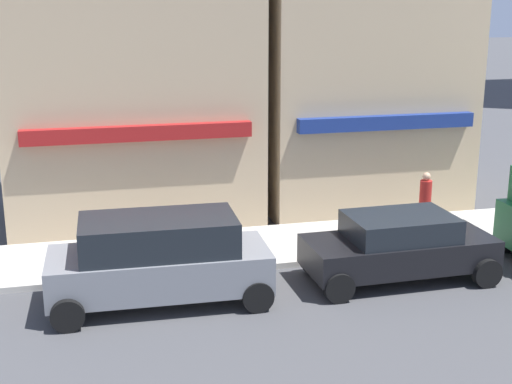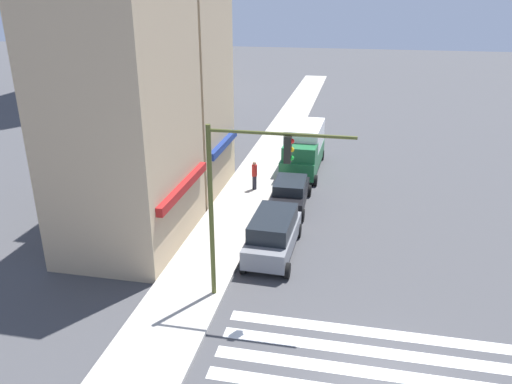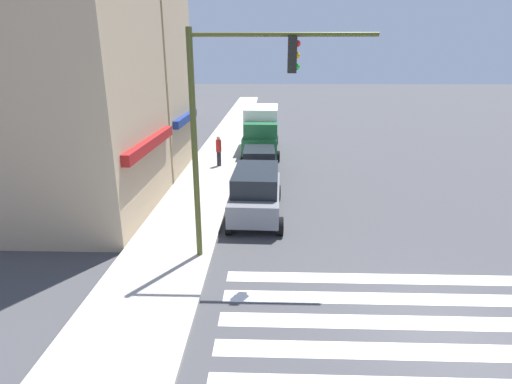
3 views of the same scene
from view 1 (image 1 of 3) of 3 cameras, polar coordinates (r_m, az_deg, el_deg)
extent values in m
cube|color=tan|center=(21.28, -10.28, 13.31)|extent=(7.08, 5.00, 11.56)
cube|color=maroon|center=(18.94, -9.36, 4.66)|extent=(6.01, 0.30, 0.40)
cube|color=navy|center=(20.66, 10.44, 5.49)|extent=(5.28, 0.30, 0.40)
cube|color=slate|center=(15.55, -7.72, -6.19)|extent=(4.75, 2.04, 0.85)
cube|color=black|center=(15.28, -7.82, -3.40)|extent=(3.34, 1.84, 0.75)
cylinder|color=black|center=(16.54, -14.77, -6.82)|extent=(0.68, 0.22, 0.68)
cylinder|color=black|center=(14.79, -14.84, -9.54)|extent=(0.68, 0.22, 0.68)
cylinder|color=black|center=(16.86, -1.42, -5.86)|extent=(0.68, 0.22, 0.68)
cylinder|color=black|center=(15.15, 0.14, -8.38)|extent=(0.68, 0.22, 0.68)
cube|color=black|center=(17.01, 11.34, -4.73)|extent=(4.43, 1.88, 0.70)
cube|color=black|center=(16.81, 11.45, -2.72)|extent=(2.45, 1.70, 0.55)
cylinder|color=black|center=(17.27, 4.60, -5.38)|extent=(0.68, 0.22, 0.68)
cylinder|color=black|center=(15.70, 6.67, -7.62)|extent=(0.68, 0.22, 0.68)
cylinder|color=black|center=(18.66, 15.14, -4.29)|extent=(0.68, 0.22, 0.68)
cylinder|color=black|center=(17.21, 18.00, -6.19)|extent=(0.68, 0.22, 0.68)
cylinder|color=black|center=(19.72, 19.43, -3.59)|extent=(0.68, 0.22, 0.68)
cylinder|color=#23232D|center=(19.88, 13.27, -2.24)|extent=(0.26, 0.26, 0.85)
cylinder|color=red|center=(19.67, 13.41, -0.09)|extent=(0.32, 0.32, 0.70)
sphere|color=tan|center=(19.56, 13.49, 1.21)|extent=(0.22, 0.22, 0.22)
camera|label=2|loc=(22.25, -76.86, 16.46)|focal=35.00mm
camera|label=3|loc=(19.78, -59.61, 7.04)|focal=28.00mm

